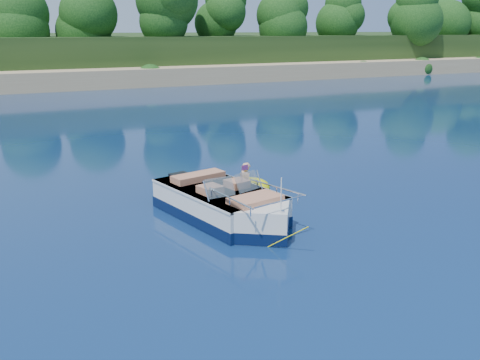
% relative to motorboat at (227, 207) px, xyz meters
% --- Properties ---
extents(ground, '(160.00, 160.00, 0.00)m').
position_rel_motorboat_xyz_m(ground, '(0.55, -2.42, -0.34)').
color(ground, '#091940').
rests_on(ground, ground).
extents(shoreline, '(170.00, 59.00, 6.00)m').
position_rel_motorboat_xyz_m(shoreline, '(0.55, 61.35, 0.63)').
color(shoreline, tan).
rests_on(shoreline, ground).
extents(treeline, '(150.00, 7.12, 8.19)m').
position_rel_motorboat_xyz_m(treeline, '(0.59, 38.59, 5.20)').
color(treeline, '#321E10').
rests_on(treeline, ground).
extents(motorboat, '(2.61, 5.24, 1.77)m').
position_rel_motorboat_xyz_m(motorboat, '(0.00, 0.00, 0.00)').
color(motorboat, white).
rests_on(motorboat, ground).
extents(tow_tube, '(1.88, 1.88, 0.40)m').
position_rel_motorboat_xyz_m(tow_tube, '(1.50, 2.05, -0.24)').
color(tow_tube, '#E2E100').
rests_on(tow_tube, ground).
extents(boy, '(0.51, 0.78, 1.40)m').
position_rel_motorboat_xyz_m(boy, '(1.47, 2.02, -0.34)').
color(boy, tan).
rests_on(boy, ground).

